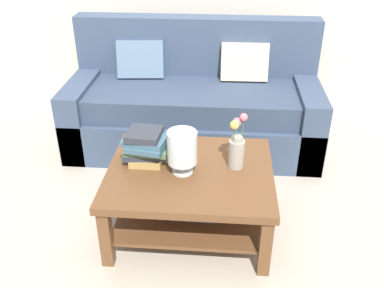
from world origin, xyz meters
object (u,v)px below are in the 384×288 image
at_px(couch, 194,105).
at_px(glass_hurricane_vase, 182,149).
at_px(book_stack_main, 146,147).
at_px(flower_pitcher, 237,147).
at_px(coffee_table, 190,186).

relative_size(couch, glass_hurricane_vase, 7.62).
height_order(book_stack_main, flower_pitcher, flower_pitcher).
distance_m(glass_hurricane_vase, flower_pitcher, 0.34).
xyz_separation_m(book_stack_main, glass_hurricane_vase, (0.24, -0.10, 0.05)).
distance_m(couch, coffee_table, 1.18).
bearing_deg(coffee_table, flower_pitcher, 12.26).
bearing_deg(couch, glass_hurricane_vase, -89.00).
bearing_deg(book_stack_main, flower_pitcher, -1.12).
xyz_separation_m(glass_hurricane_vase, flower_pitcher, (0.33, 0.09, -0.02)).
height_order(coffee_table, glass_hurricane_vase, glass_hurricane_vase).
distance_m(couch, book_stack_main, 1.14).
bearing_deg(flower_pitcher, coffee_table, -167.74).
relative_size(coffee_table, flower_pitcher, 2.81).
distance_m(couch, flower_pitcher, 1.19).
bearing_deg(couch, coffee_table, -86.72).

